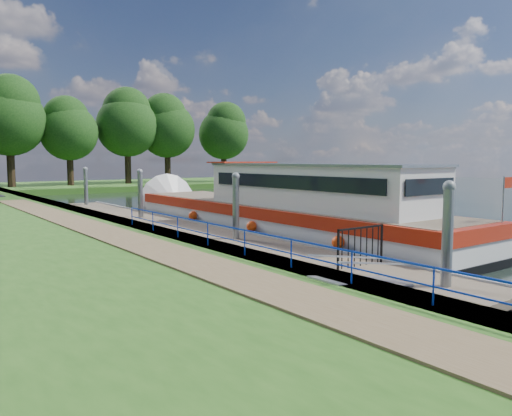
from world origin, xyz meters
TOP-DOWN VIEW (x-y plane):
  - ground at (0.00, 0.00)m, footprint 160.00×160.00m
  - bank_edge at (-2.55, 15.00)m, footprint 1.10×90.00m
  - far_bank at (12.00, 52.00)m, footprint 60.00×18.00m
  - footpath at (-4.40, 8.00)m, footprint 1.60×40.00m
  - blue_fence at (-2.75, 3.00)m, footprint 0.04×18.04m
  - pontoon at (0.00, 13.00)m, footprint 2.50×30.00m
  - mooring_piles at (0.00, 13.00)m, footprint 0.30×27.30m
  - gangway at (-1.85, 0.50)m, footprint 2.58×1.00m
  - gate_panel at (-0.00, 2.20)m, footprint 1.85×0.05m
  - barge at (3.60, 10.93)m, footprint 4.36×21.15m

SIDE VIEW (x-z plane):
  - ground at x=0.00m, z-range 0.00..0.00m
  - pontoon at x=0.00m, z-range -0.10..0.46m
  - far_bank at x=12.00m, z-range 0.00..0.60m
  - bank_edge at x=-2.55m, z-range 0.00..0.78m
  - gangway at x=-1.85m, z-range 0.16..1.09m
  - footpath at x=-4.40m, z-range 0.78..0.83m
  - barge at x=3.60m, z-range -1.30..3.48m
  - gate_panel at x=0.00m, z-range 0.57..1.72m
  - mooring_piles at x=0.00m, z-range -0.50..3.05m
  - blue_fence at x=-2.75m, z-range 0.95..1.67m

